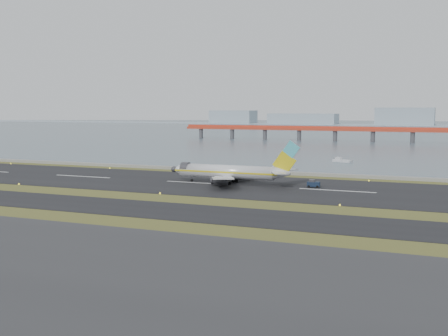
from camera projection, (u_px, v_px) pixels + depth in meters
The scene contains 10 objects.
ground at pixel (145, 199), 133.70m from camera, with size 1000.00×1000.00×0.00m, color #404B1B.
taxiway_strip at pixel (117, 207), 122.66m from camera, with size 1000.00×18.00×0.10m, color black.
runway_strip at pixel (198, 183), 161.29m from camera, with size 1000.00×45.00×0.10m, color black.
seawall at pixel (236, 171), 188.83m from camera, with size 1000.00×2.50×1.00m, color gray.
bay_water at pixel (381, 130), 556.80m from camera, with size 1400.00×800.00×1.30m, color #4A5D6A.
red_pier at pixel (373, 131), 355.32m from camera, with size 260.00×5.00×10.20m.
far_shoreline at pixel (408, 120), 698.18m from camera, with size 1400.00×80.00×60.50m.
airliner at pixel (232, 172), 159.00m from camera, with size 38.52×32.89×12.80m.
pushback_tug at pixel (313, 184), 152.14m from camera, with size 3.53×2.26×2.16m.
workboat_near at pixel (342, 161), 224.33m from camera, with size 8.18×4.92×1.90m.
Camera 1 is at (67.68, -115.07, 21.54)m, focal length 45.00 mm.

